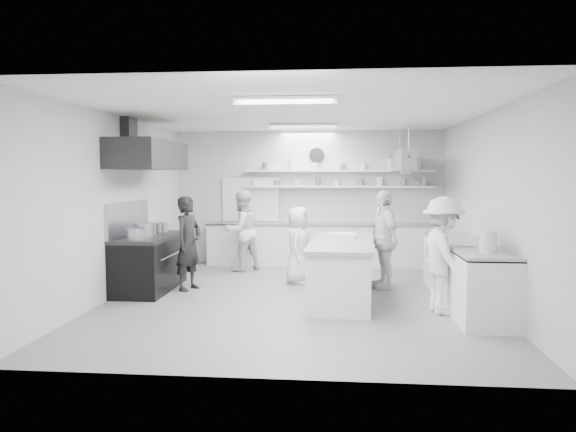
# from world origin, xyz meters

# --- Properties ---
(floor) EXTENTS (6.00, 7.00, 0.02)m
(floor) POSITION_xyz_m (0.00, 0.00, -0.01)
(floor) COLOR gray
(floor) RESTS_ON ground
(ceiling) EXTENTS (6.00, 7.00, 0.02)m
(ceiling) POSITION_xyz_m (0.00, 0.00, 3.01)
(ceiling) COLOR white
(ceiling) RESTS_ON wall_back
(wall_back) EXTENTS (6.00, 0.04, 3.00)m
(wall_back) POSITION_xyz_m (0.00, 3.50, 1.50)
(wall_back) COLOR silver
(wall_back) RESTS_ON floor
(wall_front) EXTENTS (6.00, 0.04, 3.00)m
(wall_front) POSITION_xyz_m (0.00, -3.50, 1.50)
(wall_front) COLOR silver
(wall_front) RESTS_ON floor
(wall_left) EXTENTS (0.04, 7.00, 3.00)m
(wall_left) POSITION_xyz_m (-3.00, 0.00, 1.50)
(wall_left) COLOR silver
(wall_left) RESTS_ON floor
(wall_right) EXTENTS (0.04, 7.00, 3.00)m
(wall_right) POSITION_xyz_m (3.00, 0.00, 1.50)
(wall_right) COLOR silver
(wall_right) RESTS_ON floor
(stove) EXTENTS (0.80, 1.80, 0.90)m
(stove) POSITION_xyz_m (-2.60, 0.40, 0.45)
(stove) COLOR black
(stove) RESTS_ON floor
(exhaust_hood) EXTENTS (0.85, 2.00, 0.50)m
(exhaust_hood) POSITION_xyz_m (-2.60, 0.40, 2.35)
(exhaust_hood) COLOR #262626
(exhaust_hood) RESTS_ON wall_left
(back_counter) EXTENTS (5.00, 0.60, 0.92)m
(back_counter) POSITION_xyz_m (0.30, 3.20, 0.46)
(back_counter) COLOR white
(back_counter) RESTS_ON floor
(shelf_lower) EXTENTS (4.20, 0.26, 0.04)m
(shelf_lower) POSITION_xyz_m (0.70, 3.37, 1.75)
(shelf_lower) COLOR white
(shelf_lower) RESTS_ON wall_back
(shelf_upper) EXTENTS (4.20, 0.26, 0.04)m
(shelf_upper) POSITION_xyz_m (0.70, 3.37, 2.10)
(shelf_upper) COLOR white
(shelf_upper) RESTS_ON wall_back
(pass_through_window) EXTENTS (1.30, 0.04, 1.00)m
(pass_through_window) POSITION_xyz_m (-1.30, 3.48, 1.45)
(pass_through_window) COLOR black
(pass_through_window) RESTS_ON wall_back
(wall_clock) EXTENTS (0.32, 0.05, 0.32)m
(wall_clock) POSITION_xyz_m (0.20, 3.46, 2.45)
(wall_clock) COLOR white
(wall_clock) RESTS_ON wall_back
(right_counter) EXTENTS (0.74, 3.30, 0.94)m
(right_counter) POSITION_xyz_m (2.65, -0.20, 0.47)
(right_counter) COLOR white
(right_counter) RESTS_ON floor
(pot_rack) EXTENTS (0.30, 1.60, 0.40)m
(pot_rack) POSITION_xyz_m (2.00, 2.40, 2.30)
(pot_rack) COLOR #9C9EA8
(pot_rack) RESTS_ON ceiling
(light_fixture_front) EXTENTS (1.30, 0.25, 0.10)m
(light_fixture_front) POSITION_xyz_m (0.00, -1.80, 2.94)
(light_fixture_front) COLOR white
(light_fixture_front) RESTS_ON ceiling
(light_fixture_rear) EXTENTS (1.30, 0.25, 0.10)m
(light_fixture_rear) POSITION_xyz_m (0.00, 1.80, 2.94)
(light_fixture_rear) COLOR white
(light_fixture_rear) RESTS_ON ceiling
(prep_island) EXTENTS (1.05, 2.50, 0.90)m
(prep_island) POSITION_xyz_m (0.75, -0.02, 0.45)
(prep_island) COLOR white
(prep_island) RESTS_ON floor
(stove_pot) EXTENTS (0.38, 0.38, 0.29)m
(stove_pot) POSITION_xyz_m (-2.60, 0.20, 1.05)
(stove_pot) COLOR #9C9EA8
(stove_pot) RESTS_ON stove
(cook_stove) EXTENTS (0.58, 0.70, 1.64)m
(cook_stove) POSITION_xyz_m (-1.92, 0.47, 0.82)
(cook_stove) COLOR black
(cook_stove) RESTS_ON floor
(cook_back) EXTENTS (1.04, 1.03, 1.69)m
(cook_back) POSITION_xyz_m (-1.33, 2.41, 0.85)
(cook_back) COLOR silver
(cook_back) RESTS_ON floor
(cook_island_left) EXTENTS (0.53, 0.74, 1.42)m
(cook_island_left) POSITION_xyz_m (-0.06, 1.24, 0.71)
(cook_island_left) COLOR silver
(cook_island_left) RESTS_ON floor
(cook_island_right) EXTENTS (0.71, 1.10, 1.74)m
(cook_island_right) POSITION_xyz_m (1.49, 0.94, 0.87)
(cook_island_right) COLOR silver
(cook_island_right) RESTS_ON floor
(cook_right) EXTENTS (0.85, 1.21, 1.70)m
(cook_right) POSITION_xyz_m (2.19, -0.76, 0.85)
(cook_right) COLOR silver
(cook_right) RESTS_ON floor
(bowl_island_a) EXTENTS (0.30, 0.30, 0.06)m
(bowl_island_a) POSITION_xyz_m (0.97, -0.38, 0.93)
(bowl_island_a) COLOR #9C9EA8
(bowl_island_a) RESTS_ON prep_island
(bowl_island_b) EXTENTS (0.22, 0.22, 0.05)m
(bowl_island_b) POSITION_xyz_m (0.94, -0.73, 0.93)
(bowl_island_b) COLOR white
(bowl_island_b) RESTS_ON prep_island
(bowl_right) EXTENTS (0.33, 0.33, 0.06)m
(bowl_right) POSITION_xyz_m (2.51, -0.69, 0.97)
(bowl_right) COLOR white
(bowl_right) RESTS_ON right_counter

